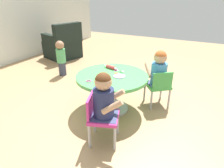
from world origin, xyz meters
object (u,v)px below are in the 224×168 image
Objects in this scene: seated_child_right at (159,69)px; craft_scissors at (118,71)px; seated_child_left at (104,97)px; rolling_pin at (111,67)px; toddler_standing at (61,57)px; craft_table at (112,83)px; child_chair_left at (101,116)px; child_chair_right at (159,86)px; armchair_dark at (63,45)px.

craft_scissors is (-0.24, 0.50, -0.03)m from seated_child_right.
seated_child_left is 1.05m from seated_child_right.
seated_child_left is at bearing -156.50° from rolling_pin.
seated_child_left is 0.87m from rolling_pin.
toddler_standing is 1.40m from rolling_pin.
craft_table is 1.58m from toddler_standing.
craft_scissors is at bearing 13.40° from child_chair_left.
rolling_pin reaches higher than craft_scissors.
rolling_pin is 1.69× the size of craft_scissors.
rolling_pin is (-0.46, -1.31, 0.17)m from toddler_standing.
toddler_standing reaches higher than child_chair_right.
child_chair_right is at bearing -114.03° from armchair_dark.
craft_table is 2.66m from armchair_dark.
craft_scissors is (-1.40, -2.15, 0.20)m from armchair_dark.
armchair_dark reaches higher than craft_table.
craft_table is 0.66m from seated_child_left.
child_chair_right is 3.96× the size of craft_scissors.
seated_child_left is at bearing 163.32° from child_chair_right.
seated_child_right is at bearing -64.04° from craft_scissors.
child_chair_left is 2.35× the size of rolling_pin.
child_chair_right is at bearing -53.76° from craft_table.
toddler_standing is at bearing 71.08° from craft_scissors.
armchair_dark reaches higher than seated_child_right.
rolling_pin is at bearing 23.50° from seated_child_left.
toddler_standing is (0.28, 1.95, 0.05)m from child_chair_right.
child_chair_right is 0.23m from seated_child_right.
seated_child_left is at bearing 165.12° from seated_child_right.
rolling_pin reaches higher than child_chair_right.
craft_table is at bearing 16.93° from child_chair_left.
child_chair_right is 1.05× the size of seated_child_right.
armchair_dark is at bearing 46.83° from child_chair_left.
toddler_standing is (0.66, 1.43, -0.03)m from craft_table.
child_chair_left is 0.61× the size of armchair_dark.
armchair_dark is 6.52× the size of craft_scissors.
toddler_standing is 2.94× the size of rolling_pin.
seated_child_left reaches higher than child_chair_right.
armchair_dark is 1.32× the size of toddler_standing.
armchair_dark is (2.19, 2.34, 0.00)m from child_chair_left.
craft_scissors is at bearing -123.12° from armchair_dark.
seated_child_left is 0.58× the size of armchair_dark.
toddler_standing is (1.28, 1.62, 0.05)m from child_chair_left.
toddler_standing is (1.27, 1.66, -0.17)m from seated_child_left.
armchair_dark is at bearing 53.79° from craft_table.
seated_child_right is 0.55m from craft_scissors.
armchair_dark is (2.18, 2.37, -0.22)m from seated_child_left.
armchair_dark is at bearing 65.97° from child_chair_right.
craft_table is 6.88× the size of craft_scissors.
seated_child_right reaches higher than craft_scissors.
seated_child_left is at bearing -159.54° from craft_table.
armchair_dark is at bearing 56.88° from craft_scissors.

